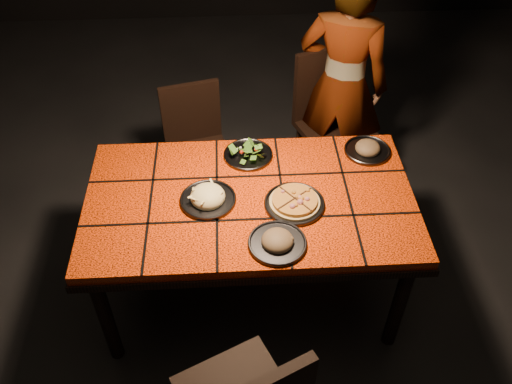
{
  "coord_description": "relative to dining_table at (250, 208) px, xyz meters",
  "views": [
    {
      "loc": [
        -0.08,
        -1.88,
        2.59
      ],
      "look_at": [
        0.03,
        -0.04,
        0.82
      ],
      "focal_mm": 38.0,
      "sensor_mm": 36.0,
      "label": 1
    }
  ],
  "objects": [
    {
      "name": "plate_pizza",
      "position": [
        0.21,
        -0.07,
        0.1
      ],
      "size": [
        0.34,
        0.34,
        0.04
      ],
      "color": "#3C3C41",
      "rests_on": "dining_table"
    },
    {
      "name": "room_shell",
      "position": [
        0.0,
        0.0,
        0.83
      ],
      "size": [
        6.04,
        7.04,
        3.08
      ],
      "color": "black",
      "rests_on": "ground"
    },
    {
      "name": "plate_salad",
      "position": [
        0.01,
        0.31,
        0.1
      ],
      "size": [
        0.26,
        0.26,
        0.07
      ],
      "color": "#3C3C41",
      "rests_on": "dining_table"
    },
    {
      "name": "dining_table",
      "position": [
        0.0,
        0.0,
        0.0
      ],
      "size": [
        1.62,
        0.92,
        0.75
      ],
      "color": "#FF4008",
      "rests_on": "ground"
    },
    {
      "name": "plate_pasta",
      "position": [
        -0.2,
        -0.02,
        0.1
      ],
      "size": [
        0.27,
        0.27,
        0.09
      ],
      "color": "#3C3C41",
      "rests_on": "dining_table"
    },
    {
      "name": "diner",
      "position": [
        0.61,
        0.93,
        0.1
      ],
      "size": [
        0.66,
        0.55,
        1.53
      ],
      "primitive_type": "imported",
      "rotation": [
        0.0,
        0.0,
        2.76
      ],
      "color": "brown",
      "rests_on": "ground"
    },
    {
      "name": "plate_mushroom_b",
      "position": [
        0.64,
        0.31,
        0.1
      ],
      "size": [
        0.25,
        0.25,
        0.08
      ],
      "color": "#3C3C41",
      "rests_on": "dining_table"
    },
    {
      "name": "chair_far_right",
      "position": [
        0.57,
        0.95,
        -0.12
      ],
      "size": [
        0.56,
        0.56,
        0.95
      ],
      "rotation": [
        0.0,
        0.0,
        0.37
      ],
      "color": "black",
      "rests_on": "ground"
    },
    {
      "name": "chair_far_left",
      "position": [
        -0.3,
        0.83,
        -0.2
      ],
      "size": [
        0.45,
        0.45,
        0.82
      ],
      "rotation": [
        0.0,
        0.0,
        0.24
      ],
      "color": "black",
      "rests_on": "ground"
    },
    {
      "name": "plate_mushroom_a",
      "position": [
        0.11,
        -0.31,
        0.1
      ],
      "size": [
        0.27,
        0.27,
        0.09
      ],
      "color": "#3C3C41",
      "rests_on": "dining_table"
    }
  ]
}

